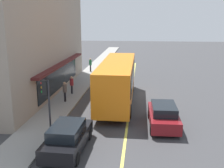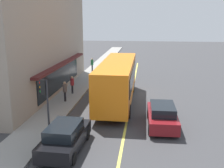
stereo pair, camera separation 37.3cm
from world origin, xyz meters
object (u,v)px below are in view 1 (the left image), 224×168
at_px(traffic_light, 46,93).
at_px(car_maroon, 163,115).
at_px(car_black, 68,138).
at_px(pedestrian_at_corner, 65,90).
at_px(pedestrian_mid_block, 72,83).
at_px(pedestrian_by_curb, 90,64).
at_px(bus, 117,80).

relative_size(traffic_light, car_maroon, 0.74).
height_order(car_black, pedestrian_at_corner, pedestrian_at_corner).
bearing_deg(car_maroon, pedestrian_mid_block, 49.79).
bearing_deg(pedestrian_at_corner, pedestrian_by_curb, 1.07).
bearing_deg(pedestrian_by_curb, car_black, -172.79).
bearing_deg(car_maroon, traffic_light, 104.13).
relative_size(car_maroon, pedestrian_mid_block, 2.69).
bearing_deg(pedestrian_mid_block, car_maroon, -130.21).
distance_m(traffic_light, car_black, 3.36).
relative_size(bus, pedestrian_mid_block, 6.92).
bearing_deg(pedestrian_mid_block, pedestrian_at_corner, -179.19).
relative_size(traffic_light, pedestrian_at_corner, 1.90).
distance_m(bus, traffic_light, 7.60).
relative_size(traffic_light, pedestrian_by_curb, 1.83).
distance_m(pedestrian_at_corner, pedestrian_mid_block, 2.45).
xyz_separation_m(pedestrian_mid_block, pedestrian_by_curb, (10.57, 0.21, 0.09)).
bearing_deg(pedestrian_by_curb, pedestrian_at_corner, -178.93).
bearing_deg(bus, pedestrian_at_corner, 98.39).
bearing_deg(bus, car_maroon, -144.35).
bearing_deg(pedestrian_by_curb, pedestrian_mid_block, -178.87).
bearing_deg(pedestrian_at_corner, traffic_light, -174.40).
bearing_deg(car_black, traffic_light, 40.54).
height_order(traffic_light, pedestrian_at_corner, traffic_light).
distance_m(traffic_light, pedestrian_by_curb, 19.04).
xyz_separation_m(traffic_light, pedestrian_mid_block, (8.40, 0.62, -1.42)).
xyz_separation_m(car_maroon, pedestrian_by_curb, (17.17, 8.01, 0.46)).
bearing_deg(traffic_light, pedestrian_by_curb, 2.49).
bearing_deg(pedestrian_at_corner, car_black, -163.32).
bearing_deg(car_maroon, pedestrian_by_curb, 25.01).
bearing_deg(pedestrian_at_corner, car_maroon, -118.08).
distance_m(car_black, pedestrian_at_corner, 8.48).
relative_size(pedestrian_at_corner, pedestrian_mid_block, 1.05).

